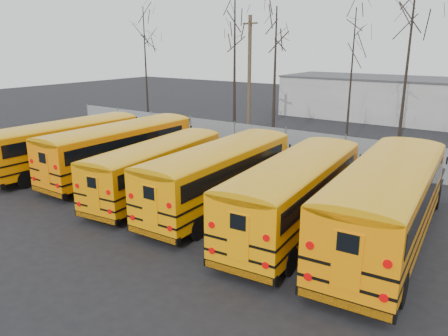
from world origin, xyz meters
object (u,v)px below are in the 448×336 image
Objects in this scene: bus_b at (122,145)px; bus_e at (297,188)px; bus_a at (68,141)px; bus_d at (222,170)px; bus_c at (159,164)px; bus_f at (388,197)px; utility_pole_left at (249,75)px.

bus_b is 0.99× the size of bus_e.
bus_d is (11.05, 0.17, 0.00)m from bus_a.
bus_b is 7.46m from bus_d.
bus_e is (7.40, 0.07, 0.17)m from bus_c.
bus_a is 1.07× the size of bus_c.
bus_f is at bearing 3.12° from bus_a.
bus_c is 16.17m from utility_pole_left.
bus_f reaches higher than bus_e.
utility_pole_left reaches higher than bus_a.
bus_a is 11.05m from bus_d.
bus_c is (7.60, -0.29, -0.14)m from bus_a.
bus_e is at bearing -174.75° from bus_f.
bus_f reaches higher than bus_a.
bus_e is at bearing -5.63° from bus_b.
utility_pole_left reaches higher than bus_b.
bus_a is at bearing 179.23° from bus_d.
bus_b is at bearing 16.68° from bus_a.
bus_a is 15.64m from utility_pole_left.
bus_c is 0.93× the size of bus_d.
bus_c is 1.08× the size of utility_pole_left.
bus_b is 14.35m from utility_pole_left.
bus_b reaches higher than bus_d.
bus_f is 21.19m from utility_pole_left.
bus_f is (3.37, 0.55, 0.15)m from bus_e.
bus_c is at bearing 179.33° from bus_f.
bus_c is 3.48m from bus_d.
bus_e is at bearing 1.27° from bus_a.
bus_c is at bearing -17.10° from bus_b.
bus_e is at bearing -33.47° from utility_pole_left.
bus_c is 7.40m from bus_e.
bus_b is at bearing -69.76° from utility_pole_left.
bus_d reaches higher than bus_c.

